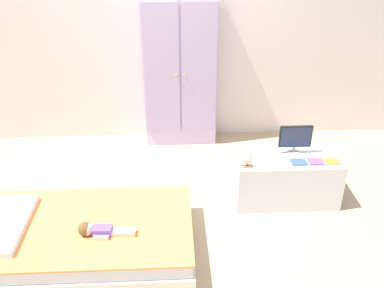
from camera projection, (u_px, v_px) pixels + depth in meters
The scene contains 12 objects.
ground_plane at pixel (154, 224), 3.34m from camera, with size 10.00×10.00×0.02m, color tan.
back_wall at pixel (153, 10), 4.07m from camera, with size 6.40×0.05×2.70m, color silver.
bed at pixel (87, 238), 3.02m from camera, with size 1.52×0.89×0.24m.
pillow at pixel (3, 224), 2.92m from camera, with size 0.32×0.64×0.05m, color silver.
doll at pixel (96, 230), 2.85m from camera, with size 0.39×0.14×0.10m.
wardrobe at pixel (180, 70), 4.20m from camera, with size 0.73×0.28×1.58m.
tv_stand at pixel (285, 178), 3.54m from camera, with size 0.86×0.40×0.41m, color silver.
tv_monitor at pixel (295, 138), 3.43m from camera, with size 0.27×0.10×0.25m.
rocking_horse_toy at pixel (248, 162), 3.28m from camera, with size 0.08×0.04×0.10m.
book_blue at pixel (299, 162), 3.36m from camera, with size 0.13×0.10×0.01m, color blue.
book_purple at pixel (316, 162), 3.36m from camera, with size 0.12×0.10×0.01m, color #8E51B2.
book_orange at pixel (332, 161), 3.37m from camera, with size 0.11×0.10×0.01m, color orange.
Camera 1 is at (0.17, -2.64, 2.15)m, focal length 39.23 mm.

